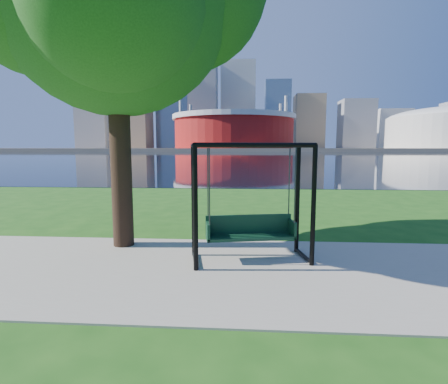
# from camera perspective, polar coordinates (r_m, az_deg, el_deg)

# --- Properties ---
(ground) EXTENTS (900.00, 900.00, 0.00)m
(ground) POSITION_cam_1_polar(r_m,az_deg,el_deg) (6.76, 2.10, -11.43)
(ground) COLOR #1E5114
(ground) RESTS_ON ground
(path) EXTENTS (120.00, 4.00, 0.03)m
(path) POSITION_cam_1_polar(r_m,az_deg,el_deg) (6.28, 1.94, -12.75)
(path) COLOR #9E937F
(path) RESTS_ON ground
(river) EXTENTS (900.00, 180.00, 0.02)m
(river) POSITION_cam_1_polar(r_m,az_deg,el_deg) (108.42, 3.94, 6.05)
(river) COLOR black
(river) RESTS_ON ground
(far_bank) EXTENTS (900.00, 228.00, 2.00)m
(far_bank) POSITION_cam_1_polar(r_m,az_deg,el_deg) (312.40, 4.02, 6.98)
(far_bank) COLOR #937F60
(far_bank) RESTS_ON ground
(stadium) EXTENTS (83.00, 83.00, 32.00)m
(stadium) POSITION_cam_1_polar(r_m,az_deg,el_deg) (241.92, 1.63, 10.06)
(stadium) COLOR maroon
(stadium) RESTS_ON far_bank
(skyline) EXTENTS (392.00, 66.00, 96.50)m
(skyline) POSITION_cam_1_polar(r_m,az_deg,el_deg) (327.57, 3.31, 13.10)
(skyline) COLOR gray
(skyline) RESTS_ON far_bank
(swing) EXTENTS (2.34, 1.35, 2.25)m
(swing) POSITION_cam_1_polar(r_m,az_deg,el_deg) (6.60, 4.35, -2.15)
(swing) COLOR black
(swing) RESTS_ON ground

